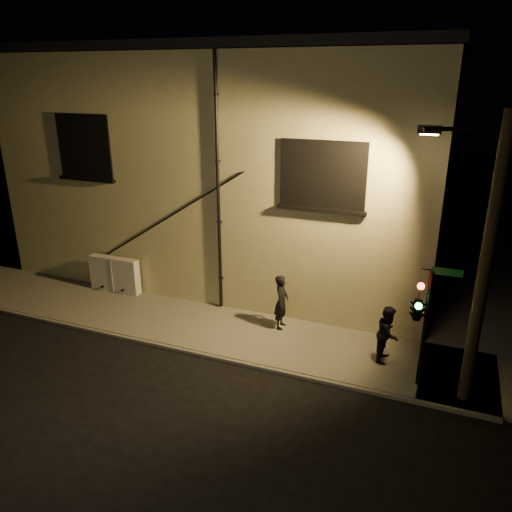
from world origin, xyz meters
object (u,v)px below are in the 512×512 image
at_px(traffic_signal, 419,308).
at_px(streetlamp_pole, 481,260).
at_px(pedestrian_a, 281,302).
at_px(pedestrian_b, 388,334).
at_px(utility_cabinet, 115,274).

height_order(traffic_signal, streetlamp_pole, streetlamp_pole).
bearing_deg(traffic_signal, pedestrian_a, 157.34).
relative_size(pedestrian_a, traffic_signal, 0.54).
bearing_deg(pedestrian_b, streetlamp_pole, -112.92).
xyz_separation_m(pedestrian_a, traffic_signal, (4.16, -1.74, 1.33)).
bearing_deg(pedestrian_a, pedestrian_b, -105.36).
bearing_deg(utility_cabinet, pedestrian_b, -6.40).
relative_size(pedestrian_b, traffic_signal, 0.50).
bearing_deg(utility_cabinet, traffic_signal, -11.20).
xyz_separation_m(pedestrian_b, streetlamp_pole, (1.98, -1.02, 2.84)).
bearing_deg(streetlamp_pole, pedestrian_b, 152.81).
height_order(utility_cabinet, pedestrian_b, pedestrian_b).
bearing_deg(streetlamp_pole, pedestrian_a, 162.09).
height_order(pedestrian_a, streetlamp_pole, streetlamp_pole).
distance_m(pedestrian_a, traffic_signal, 4.70).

